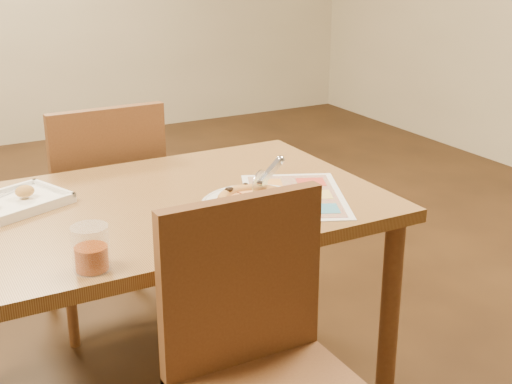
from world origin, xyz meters
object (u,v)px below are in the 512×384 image
appetizer_tray (11,204)px  chair_near (260,342)px  chair_far (104,191)px  menu (294,196)px  pizza (254,200)px  glass_tumbler (91,251)px  plate (256,205)px  dining_table (163,228)px  pizza_cutter (267,175)px

appetizer_tray → chair_near: bearing=-62.2°
chair_far → menu: bearing=116.1°
pizza → glass_tumbler: bearing=-162.7°
menu → plate: bearing=-168.6°
glass_tumbler → chair_near: bearing=-39.0°
chair_far → glass_tumbler: (-0.31, -0.95, 0.20)m
chair_near → chair_far: size_ratio=1.00×
dining_table → appetizer_tray: (-0.40, 0.16, 0.10)m
dining_table → appetizer_tray: appetizer_tray is taller
chair_far → menu: chair_far is taller
menu → pizza_cutter: bearing=-176.0°
dining_table → appetizer_tray: 0.44m
dining_table → chair_far: size_ratio=2.77×
chair_far → menu: (0.37, -0.75, 0.16)m
plate → appetizer_tray: bearing=151.4°
chair_near → pizza_cutter: bearing=58.8°
dining_table → menu: bearing=-22.1°
dining_table → plate: plate is taller
plate → chair_near: bearing=-117.6°
chair_far → menu: size_ratio=1.13×
appetizer_tray → chair_far: bearing=47.6°
pizza_cutter → appetizer_tray: pizza_cutter is taller
pizza → pizza_cutter: 0.09m
chair_near → menu: size_ratio=1.13×
plate → pizza: 0.02m
pizza → appetizer_tray: (-0.61, 0.35, -0.02)m
pizza_cutter → appetizer_tray: (-0.67, 0.32, -0.07)m
dining_table → pizza_cutter: pizza_cutter is taller
chair_far → pizza_cutter: (0.27, -0.76, 0.24)m
chair_far → pizza: 0.83m
pizza_cutter → menu: 0.13m
pizza → glass_tumbler: (-0.52, -0.16, 0.02)m
chair_far → appetizer_tray: 0.62m
chair_far → dining_table: bearing=90.0°
chair_near → dining_table: bearing=90.0°
chair_near → menu: (0.37, 0.45, 0.16)m
glass_tumbler → menu: bearing=16.3°
pizza → chair_near: bearing=-116.8°
dining_table → glass_tumbler: (-0.31, -0.35, 0.13)m
glass_tumbler → menu: size_ratio=0.27×
pizza → appetizer_tray: size_ratio=0.60×
dining_table → chair_near: 0.61m
pizza_cutter → glass_tumbler: size_ratio=1.28×
chair_far → glass_tumbler: chair_far is taller
glass_tumbler → menu: 0.71m
dining_table → pizza: (0.21, -0.18, 0.11)m
dining_table → plate: 0.30m
pizza_cutter → chair_far: bearing=80.9°
dining_table → chair_near: chair_near is taller
chair_near → pizza_cutter: size_ratio=3.32×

